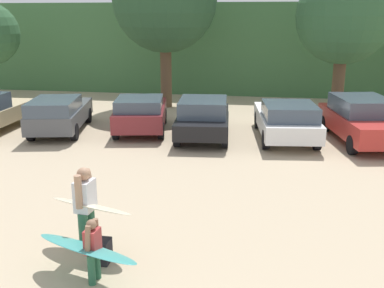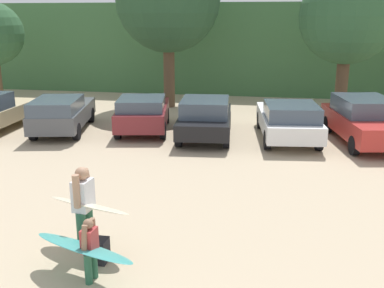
# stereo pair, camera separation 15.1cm
# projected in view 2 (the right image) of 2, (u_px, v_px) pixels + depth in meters

# --- Properties ---
(hillside_ridge) EXTENTS (108.00, 12.00, 5.17)m
(hillside_ridge) POSITION_uv_depth(u_px,v_px,m) (243.00, 44.00, 31.00)
(hillside_ridge) COLOR #427042
(hillside_ridge) RESTS_ON ground_plane
(tree_far_left) EXTENTS (5.03, 5.03, 7.71)m
(tree_far_left) POSITION_uv_depth(u_px,v_px,m) (168.00, 0.00, 21.61)
(tree_far_left) COLOR brown
(tree_far_left) RESTS_ON ground_plane
(tree_center_right) EXTENTS (4.27, 4.27, 6.56)m
(tree_center_right) POSITION_uv_depth(u_px,v_px,m) (348.00, 17.00, 20.15)
(tree_center_right) COLOR brown
(tree_center_right) RESTS_ON ground_plane
(parked_car_dark_gray) EXTENTS (2.65, 4.66, 1.45)m
(parked_car_dark_gray) POSITION_uv_depth(u_px,v_px,m) (62.00, 113.00, 17.75)
(parked_car_dark_gray) COLOR #4C4F54
(parked_car_dark_gray) RESTS_ON ground_plane
(parked_car_maroon) EXTENTS (2.57, 4.24, 1.44)m
(parked_car_maroon) POSITION_uv_depth(u_px,v_px,m) (143.00, 112.00, 17.85)
(parked_car_maroon) COLOR maroon
(parked_car_maroon) RESTS_ON ground_plane
(parked_car_black) EXTENTS (2.22, 4.40, 1.49)m
(parked_car_black) POSITION_uv_depth(u_px,v_px,m) (205.00, 117.00, 16.94)
(parked_car_black) COLOR black
(parked_car_black) RESTS_ON ground_plane
(parked_car_white) EXTENTS (2.47, 4.82, 1.46)m
(parked_car_white) POSITION_uv_depth(u_px,v_px,m) (288.00, 120.00, 16.62)
(parked_car_white) COLOR white
(parked_car_white) RESTS_ON ground_plane
(parked_car_red) EXTENTS (2.70, 4.88, 1.62)m
(parked_car_red) POSITION_uv_depth(u_px,v_px,m) (364.00, 120.00, 16.28)
(parked_car_red) COLOR #B72D28
(parked_car_red) RESTS_ON ground_plane
(person_adult) EXTENTS (0.34, 0.69, 1.67)m
(person_adult) POSITION_uv_depth(u_px,v_px,m) (84.00, 203.00, 8.77)
(person_adult) COLOR #26593F
(person_adult) RESTS_ON ground_plane
(person_child) EXTENTS (0.24, 0.46, 1.16)m
(person_child) POSITION_uv_depth(u_px,v_px,m) (90.00, 246.00, 7.71)
(person_child) COLOR #26593F
(person_child) RESTS_ON ground_plane
(surfboard_cream) EXTENTS (1.94, 1.05, 0.25)m
(surfboard_cream) POSITION_uv_depth(u_px,v_px,m) (89.00, 205.00, 8.75)
(surfboard_cream) COLOR beige
(surfboard_teal) EXTENTS (2.19, 1.29, 0.24)m
(surfboard_teal) POSITION_uv_depth(u_px,v_px,m) (83.00, 248.00, 7.75)
(surfboard_teal) COLOR teal
(backpack_dropped) EXTENTS (0.24, 0.34, 0.45)m
(backpack_dropped) POSITION_uv_depth(u_px,v_px,m) (101.00, 251.00, 8.43)
(backpack_dropped) COLOR black
(backpack_dropped) RESTS_ON ground_plane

